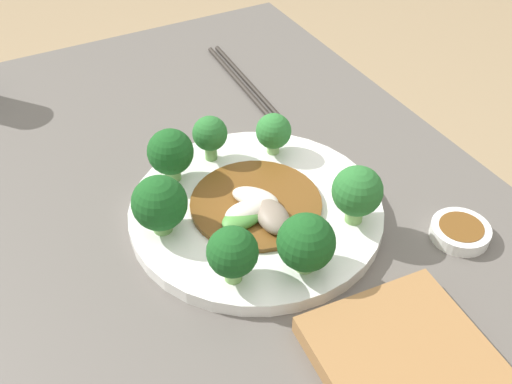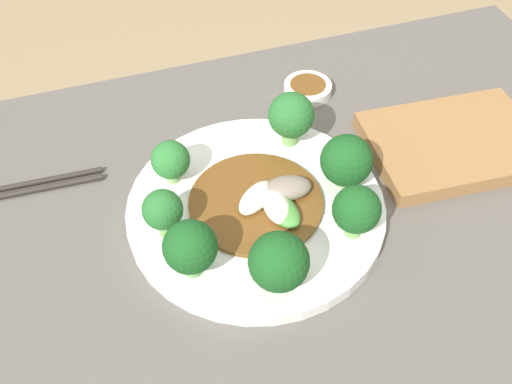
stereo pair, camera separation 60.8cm
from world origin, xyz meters
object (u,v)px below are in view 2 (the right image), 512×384
(plate, at_px, (256,209))
(broccoli_southeast, at_px, (357,210))
(broccoli_northwest, at_px, (171,160))
(cutting_board, at_px, (454,143))
(chopsticks, at_px, (2,192))
(broccoli_west, at_px, (163,211))
(sauce_dish, at_px, (308,88))
(broccoli_southwest, at_px, (190,248))
(stirfry_center, at_px, (266,201))
(broccoli_east, at_px, (346,161))
(broccoli_south, at_px, (279,262))
(broccoli_northeast, at_px, (291,116))

(plate, relative_size, broccoli_southeast, 4.54)
(broccoli_northwest, xyz_separation_m, cutting_board, (0.34, -0.04, -0.04))
(chopsticks, distance_m, cutting_board, 0.54)
(plate, distance_m, broccoli_west, 0.11)
(plate, height_order, broccoli_west, broccoli_west)
(broccoli_west, relative_size, cutting_board, 0.27)
(broccoli_southeast, bearing_deg, sauce_dish, 78.77)
(broccoli_southeast, height_order, broccoli_southwest, broccoli_southwest)
(stirfry_center, bearing_deg, broccoli_northwest, 141.17)
(stirfry_center, bearing_deg, sauce_dish, 56.39)
(broccoli_northwest, height_order, stirfry_center, broccoli_northwest)
(broccoli_northwest, height_order, cutting_board, broccoli_northwest)
(broccoli_northwest, relative_size, cutting_board, 0.25)
(broccoli_southeast, bearing_deg, broccoli_southwest, 178.09)
(broccoli_east, height_order, broccoli_west, broccoli_east)
(broccoli_southeast, bearing_deg, broccoli_south, -159.41)
(plate, relative_size, broccoli_southwest, 4.30)
(broccoli_south, bearing_deg, broccoli_west, 132.35)
(broccoli_east, bearing_deg, cutting_board, 8.20)
(plate, xyz_separation_m, broccoli_northwest, (-0.08, 0.07, 0.04))
(broccoli_south, bearing_deg, broccoli_northwest, 110.78)
(plate, height_order, broccoli_northwest, broccoli_northwest)
(broccoli_west, bearing_deg, sauce_dish, 38.68)
(broccoli_northeast, distance_m, broccoli_west, 0.20)
(broccoli_south, bearing_deg, sauce_dish, 62.97)
(broccoli_southwest, height_order, chopsticks, broccoli_southwest)
(plate, relative_size, cutting_board, 1.32)
(broccoli_southeast, relative_size, cutting_board, 0.29)
(broccoli_south, height_order, broccoli_southeast, broccoli_south)
(broccoli_east, distance_m, broccoli_northwest, 0.20)
(plate, xyz_separation_m, chopsticks, (-0.27, 0.12, -0.00))
(broccoli_east, height_order, stirfry_center, broccoli_east)
(broccoli_southeast, xyz_separation_m, sauce_dish, (0.05, 0.25, -0.04))
(cutting_board, bearing_deg, plate, -175.12)
(broccoli_northwest, distance_m, broccoli_northeast, 0.15)
(broccoli_northeast, bearing_deg, stirfry_center, -124.55)
(broccoli_south, xyz_separation_m, chopsticks, (-0.26, 0.23, -0.05))
(broccoli_east, bearing_deg, broccoli_south, -137.88)
(broccoli_west, relative_size, broccoli_southwest, 0.88)
(stirfry_center, bearing_deg, plate, 152.35)
(broccoli_east, distance_m, broccoli_west, 0.21)
(broccoli_east, xyz_separation_m, broccoli_west, (-0.21, -0.01, 0.00))
(broccoli_northeast, relative_size, broccoli_southwest, 1.04)
(cutting_board, bearing_deg, broccoli_southwest, -166.13)
(broccoli_northwest, distance_m, stirfry_center, 0.12)
(broccoli_south, xyz_separation_m, broccoli_southwest, (-0.08, 0.04, 0.00))
(broccoli_northeast, height_order, cutting_board, broccoli_northeast)
(broccoli_northwest, bearing_deg, broccoli_southwest, -94.27)
(broccoli_northeast, distance_m, broccoli_southwest, 0.22)
(plate, xyz_separation_m, cutting_board, (0.26, 0.02, 0.00))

